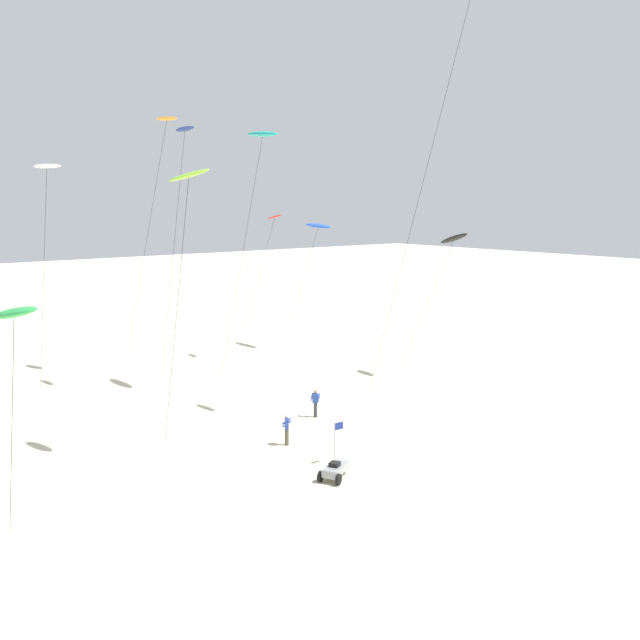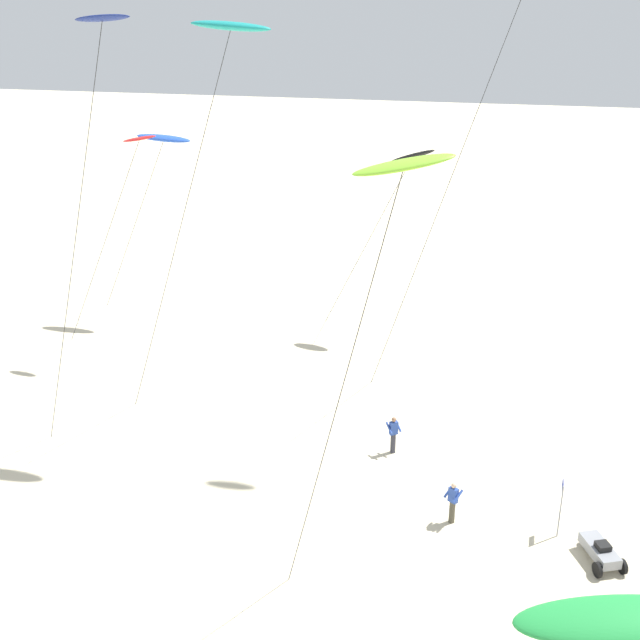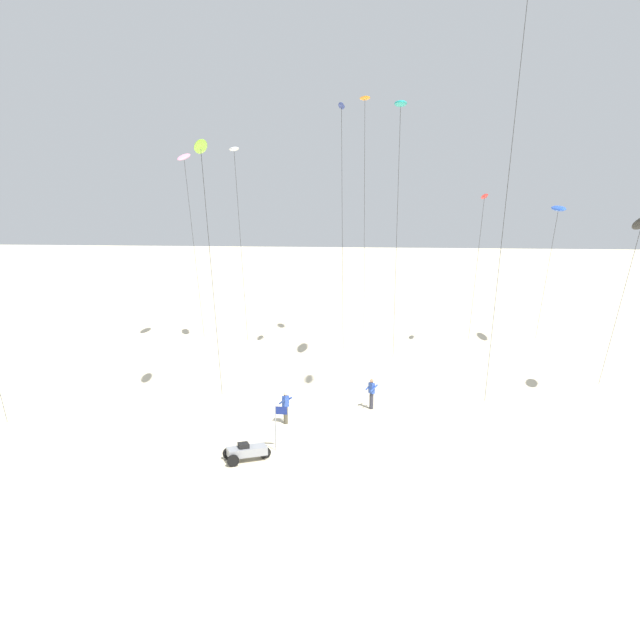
% 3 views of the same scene
% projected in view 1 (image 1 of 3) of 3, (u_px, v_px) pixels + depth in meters
% --- Properties ---
extents(ground_plane, '(260.00, 260.00, 0.00)m').
position_uv_depth(ground_plane, '(381.00, 450.00, 36.86)').
color(ground_plane, beige).
extents(kite_green, '(1.36, 4.11, 9.39)m').
position_uv_depth(kite_green, '(14.00, 314.00, 24.64)').
color(kite_green, green).
rests_on(kite_green, ground).
extents(kite_orange, '(1.18, 9.21, 18.58)m').
position_uv_depth(kite_orange, '(166.00, 124.00, 50.76)').
color(kite_orange, orange).
rests_on(kite_orange, ground).
extents(kite_black, '(0.77, 6.05, 10.62)m').
position_uv_depth(kite_black, '(453.00, 239.00, 50.87)').
color(kite_black, black).
rests_on(kite_black, ground).
extents(kite_teal, '(0.79, 7.16, 17.20)m').
position_uv_depth(kite_teal, '(262.00, 136.00, 46.06)').
color(kite_teal, teal).
rests_on(kite_teal, ground).
extents(kite_lime, '(1.44, 4.69, 14.28)m').
position_uv_depth(kite_lime, '(188.00, 178.00, 33.88)').
color(kite_lime, '#8CD833').
rests_on(kite_lime, ground).
extents(kite_navy, '(0.65, 5.44, 17.47)m').
position_uv_depth(kite_navy, '(184.00, 138.00, 46.32)').
color(kite_navy, navy).
rests_on(kite_navy, ground).
extents(kite_white, '(1.47, 5.12, 14.96)m').
position_uv_depth(kite_white, '(47.00, 169.00, 43.99)').
color(kite_white, white).
rests_on(kite_white, ground).
extents(kite_red, '(0.47, 6.15, 11.71)m').
position_uv_depth(kite_red, '(274.00, 221.00, 56.58)').
color(kite_red, red).
rests_on(kite_red, ground).
extents(kite_blue, '(0.83, 6.32, 10.90)m').
position_uv_depth(kite_blue, '(318.00, 226.00, 61.01)').
color(kite_blue, blue).
rests_on(kite_blue, ground).
extents(kite_flyer_nearest, '(0.71, 0.72, 1.67)m').
position_uv_depth(kite_flyer_nearest, '(287.00, 429.00, 37.50)').
color(kite_flyer_nearest, '#4C4738').
rests_on(kite_flyer_nearest, ground).
extents(kite_flyer_middle, '(0.72, 0.73, 1.67)m').
position_uv_depth(kite_flyer_middle, '(315.00, 402.00, 42.39)').
color(kite_flyer_middle, '#33333D').
rests_on(kite_flyer_middle, ground).
extents(beach_buggy, '(2.10, 1.58, 0.82)m').
position_uv_depth(beach_buggy, '(336.00, 469.00, 33.06)').
color(beach_buggy, gray).
rests_on(beach_buggy, ground).
extents(marker_flag, '(0.56, 0.05, 2.10)m').
position_uv_depth(marker_flag, '(337.00, 435.00, 34.69)').
color(marker_flag, gray).
rests_on(marker_flag, ground).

